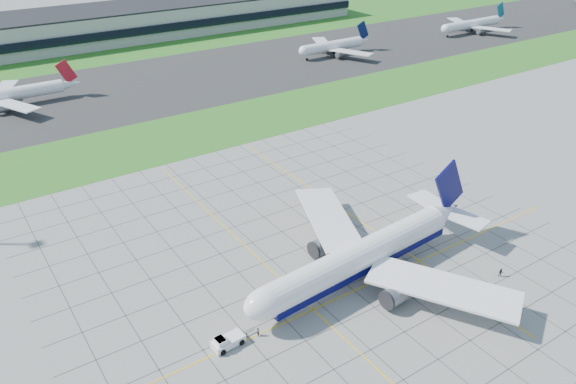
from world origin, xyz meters
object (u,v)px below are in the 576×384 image
pushback_tug (227,341)px  crew_near (258,332)px  distant_jet_1 (1,96)px  distant_jet_2 (333,46)px  airliner (361,257)px  crew_far (501,273)px  distant_jet_3 (472,24)px

pushback_tug → crew_near: (5.84, -0.86, -0.13)m
distant_jet_1 → distant_jet_2: size_ratio=1.16×
distant_jet_1 → crew_near: bearing=-84.1°
pushback_tug → airliner: bearing=-0.7°
pushback_tug → distant_jet_1: (-9.68, 150.55, 3.44)m
airliner → distant_jet_1: 154.17m
pushback_tug → crew_near: pushback_tug is taller
crew_near → crew_far: size_ratio=0.94×
crew_near → distant_jet_3: (219.67, 137.65, 3.57)m
crew_far → distant_jet_1: 176.83m
airliner → crew_far: airliner is taller
pushback_tug → distant_jet_3: (225.51, 136.79, 3.44)m
airliner → distant_jet_3: (193.71, 134.72, -0.66)m
airliner → crew_near: size_ratio=32.96×
distant_jet_2 → crew_near: bearing=-131.9°
crew_near → distant_jet_2: (127.27, 142.10, 3.57)m
crew_far → distant_jet_2: size_ratio=0.05×
airliner → distant_jet_1: airliner is taller
airliner → distant_jet_3: bearing=30.4°
airliner → distant_jet_3: airliner is taller
airliner → crew_far: 28.98m
crew_near → distant_jet_1: (-15.51, 151.41, 3.57)m
airliner → distant_jet_1: bearing=101.2°
distant_jet_2 → pushback_tug: bearing=-133.3°
pushback_tug → distant_jet_1: 150.90m
pushback_tug → distant_jet_2: 194.11m
pushback_tug → distant_jet_1: size_ratio=0.17×
pushback_tug → distant_jet_2: distant_jet_2 is taller
distant_jet_1 → airliner: bearing=-74.4°
airliner → crew_near: bearing=-178.0°
distant_jet_1 → distant_jet_3: 235.59m
pushback_tug → distant_jet_3: distant_jet_3 is taller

